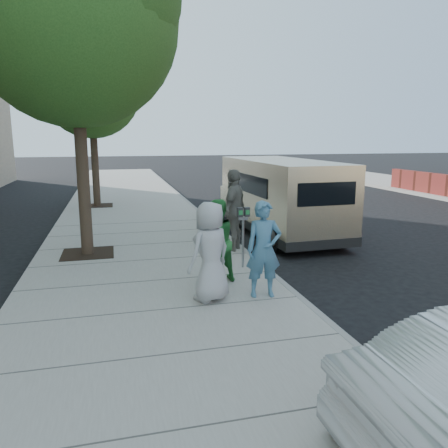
{
  "coord_description": "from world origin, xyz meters",
  "views": [
    {
      "loc": [
        -1.62,
        -8.19,
        2.9
      ],
      "look_at": [
        0.58,
        0.49,
        1.1
      ],
      "focal_mm": 35.0,
      "sensor_mm": 36.0,
      "label": 1
    }
  ],
  "objects_px": {
    "tree_far": "(92,84)",
    "person_green_shirt": "(216,242)",
    "tree_near": "(75,11)",
    "parking_meter": "(243,224)",
    "person_gray_shirt": "(210,252)",
    "person_striped_polo": "(234,210)",
    "person_officer": "(264,249)",
    "van": "(279,195)"
  },
  "relations": [
    {
      "from": "person_officer",
      "to": "person_striped_polo",
      "type": "bearing_deg",
      "value": 90.44
    },
    {
      "from": "tree_near",
      "to": "person_striped_polo",
      "type": "height_order",
      "value": "tree_near"
    },
    {
      "from": "tree_far",
      "to": "person_green_shirt",
      "type": "bearing_deg",
      "value": -76.72
    },
    {
      "from": "person_green_shirt",
      "to": "tree_near",
      "type": "bearing_deg",
      "value": -75.03
    },
    {
      "from": "parking_meter",
      "to": "tree_near",
      "type": "bearing_deg",
      "value": 142.98
    },
    {
      "from": "parking_meter",
      "to": "person_green_shirt",
      "type": "xyz_separation_m",
      "value": [
        -0.78,
        -0.84,
        -0.13
      ]
    },
    {
      "from": "tree_far",
      "to": "person_officer",
      "type": "xyz_separation_m",
      "value": [
        3.09,
        -11.3,
        -3.89
      ]
    },
    {
      "from": "parking_meter",
      "to": "person_gray_shirt",
      "type": "height_order",
      "value": "person_gray_shirt"
    },
    {
      "from": "tree_near",
      "to": "parking_meter",
      "type": "distance_m",
      "value": 5.85
    },
    {
      "from": "tree_far",
      "to": "person_gray_shirt",
      "type": "xyz_separation_m",
      "value": [
        2.15,
        -11.27,
        -3.88
      ]
    },
    {
      "from": "tree_near",
      "to": "person_green_shirt",
      "type": "height_order",
      "value": "tree_near"
    },
    {
      "from": "van",
      "to": "person_green_shirt",
      "type": "distance_m",
      "value": 5.27
    },
    {
      "from": "parking_meter",
      "to": "person_gray_shirt",
      "type": "bearing_deg",
      "value": -128.21
    },
    {
      "from": "person_striped_polo",
      "to": "tree_near",
      "type": "bearing_deg",
      "value": -62.31
    },
    {
      "from": "parking_meter",
      "to": "person_officer",
      "type": "height_order",
      "value": "person_officer"
    },
    {
      "from": "van",
      "to": "person_striped_polo",
      "type": "xyz_separation_m",
      "value": [
        -1.96,
        -2.05,
        -0.03
      ]
    },
    {
      "from": "tree_near",
      "to": "person_gray_shirt",
      "type": "xyz_separation_m",
      "value": [
        2.15,
        -3.67,
        -4.55
      ]
    },
    {
      "from": "van",
      "to": "parking_meter",
      "type": "bearing_deg",
      "value": -123.49
    },
    {
      "from": "van",
      "to": "person_gray_shirt",
      "type": "xyz_separation_m",
      "value": [
        -3.26,
        -5.23,
        -0.18
      ]
    },
    {
      "from": "tree_far",
      "to": "person_striped_polo",
      "type": "distance_m",
      "value": 9.56
    },
    {
      "from": "tree_near",
      "to": "parking_meter",
      "type": "bearing_deg",
      "value": -31.32
    },
    {
      "from": "van",
      "to": "person_green_shirt",
      "type": "height_order",
      "value": "van"
    },
    {
      "from": "tree_near",
      "to": "person_striped_polo",
      "type": "distance_m",
      "value": 5.62
    },
    {
      "from": "parking_meter",
      "to": "person_striped_polo",
      "type": "height_order",
      "value": "person_striped_polo"
    },
    {
      "from": "parking_meter",
      "to": "person_gray_shirt",
      "type": "relative_size",
      "value": 0.76
    },
    {
      "from": "tree_far",
      "to": "person_green_shirt",
      "type": "xyz_separation_m",
      "value": [
        2.46,
        -10.41,
        -3.93
      ]
    },
    {
      "from": "person_gray_shirt",
      "to": "person_green_shirt",
      "type": "bearing_deg",
      "value": -139.46
    },
    {
      "from": "tree_far",
      "to": "parking_meter",
      "type": "height_order",
      "value": "tree_far"
    },
    {
      "from": "tree_far",
      "to": "van",
      "type": "distance_m",
      "value": 8.92
    },
    {
      "from": "parking_meter",
      "to": "person_gray_shirt",
      "type": "xyz_separation_m",
      "value": [
        -1.09,
        -1.7,
        -0.09
      ]
    },
    {
      "from": "person_green_shirt",
      "to": "person_gray_shirt",
      "type": "bearing_deg",
      "value": 44.4
    },
    {
      "from": "tree_far",
      "to": "person_green_shirt",
      "type": "relative_size",
      "value": 4.03
    },
    {
      "from": "tree_near",
      "to": "person_striped_polo",
      "type": "relative_size",
      "value": 3.79
    },
    {
      "from": "person_gray_shirt",
      "to": "tree_far",
      "type": "bearing_deg",
      "value": -109.29
    },
    {
      "from": "tree_far",
      "to": "person_striped_polo",
      "type": "relative_size",
      "value": 3.27
    },
    {
      "from": "person_green_shirt",
      "to": "person_gray_shirt",
      "type": "relative_size",
      "value": 0.95
    },
    {
      "from": "tree_far",
      "to": "person_striped_polo",
      "type": "height_order",
      "value": "tree_far"
    },
    {
      "from": "van",
      "to": "person_striped_polo",
      "type": "height_order",
      "value": "van"
    },
    {
      "from": "van",
      "to": "person_gray_shirt",
      "type": "bearing_deg",
      "value": -123.77
    },
    {
      "from": "person_gray_shirt",
      "to": "van",
      "type": "bearing_deg",
      "value": -152.03
    },
    {
      "from": "tree_near",
      "to": "person_gray_shirt",
      "type": "height_order",
      "value": "tree_near"
    },
    {
      "from": "parking_meter",
      "to": "person_officer",
      "type": "distance_m",
      "value": 1.74
    }
  ]
}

